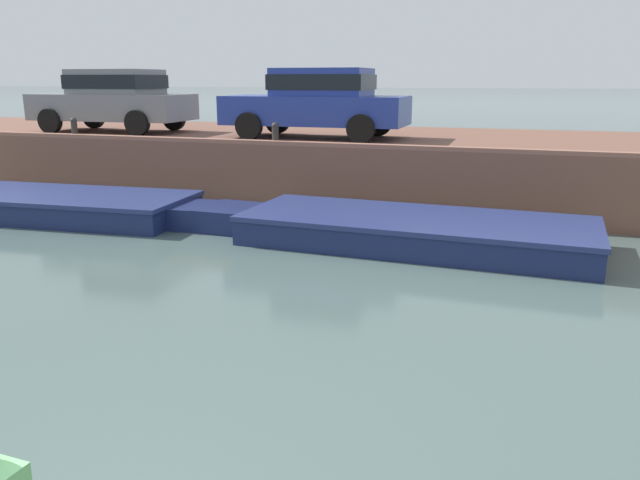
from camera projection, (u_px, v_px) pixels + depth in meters
The scene contains 9 objects.
ground_plane at pixel (337, 308), 7.47m from camera, with size 400.00×400.00×0.00m, color #4C605B.
far_quay_wall at pixel (438, 166), 14.68m from camera, with size 60.00×6.00×1.36m, color brown.
far_wall_coping at pixel (418, 148), 11.86m from camera, with size 60.00×0.24×0.08m, color #925F4C.
boat_moored_west_navy at pixel (64, 206), 12.31m from camera, with size 6.82×2.50×0.48m.
boat_moored_central_navy at pixel (399, 230), 10.34m from camera, with size 6.85×2.43×0.49m.
car_leftmost_grey at pixel (114, 98), 15.74m from camera, with size 4.03×2.03×1.54m.
car_left_inner_blue at pixel (318, 100), 14.05m from camera, with size 4.14×1.98×1.54m.
mooring_bollard_west at pixel (74, 127), 14.42m from camera, with size 0.15×0.15×0.45m.
mooring_bollard_mid at pixel (275, 132), 12.86m from camera, with size 0.15×0.15×0.45m.
Camera 1 is at (2.05, -1.68, 2.66)m, focal length 35.00 mm.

